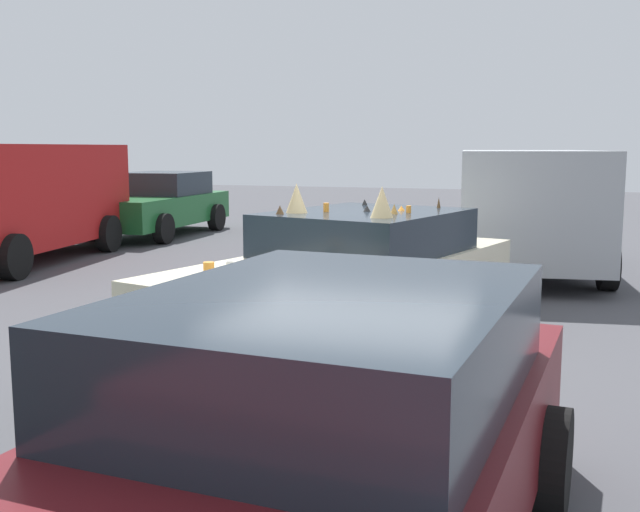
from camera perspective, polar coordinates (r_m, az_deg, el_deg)
name	(u,v)px	position (r m, az deg, el deg)	size (l,w,h in m)	color
ground_plane	(347,342)	(8.00, 2.04, -6.49)	(60.00, 60.00, 0.00)	#47474C
art_car_decorated	(351,276)	(7.92, 2.36, -1.50)	(4.97, 2.92, 1.66)	beige
parked_van_far_left	(10,197)	(14.36, -22.32, 4.17)	(5.63, 2.88, 2.08)	#B21919
parked_van_row_back_center	(526,203)	(12.80, 15.24, 3.84)	(5.21, 2.86, 1.98)	#9EA3A8
parked_sedan_far_right	(303,456)	(3.40, -1.29, -14.79)	(4.69, 2.24, 1.38)	#5B1419
parked_sedan_near_left	(158,204)	(18.03, -12.08, 3.85)	(4.53, 2.19, 1.46)	#1E602D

